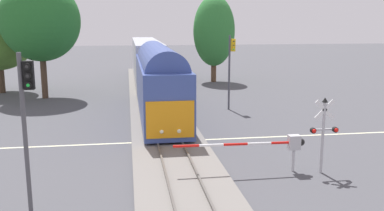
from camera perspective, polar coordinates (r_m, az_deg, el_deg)
ground_plane at (r=25.76m, az=-3.25°, el=-4.85°), size 220.00×220.00×0.00m
road_centre_stripe at (r=25.76m, az=-3.25°, el=-4.84°), size 44.00×0.20×0.01m
railway_track at (r=25.73m, az=-3.25°, el=-4.65°), size 4.40×80.00×0.32m
commuter_train at (r=42.52m, az=-5.57°, el=5.28°), size 3.04×41.08×5.16m
crossing_gate_near at (r=20.61m, az=11.63°, el=-5.13°), size 6.39×0.40×1.80m
crossing_signal_mast at (r=20.80m, az=17.38°, el=-2.84°), size 1.36×0.44×3.67m
traffic_signal_far_side at (r=34.59m, az=5.30°, el=6.09°), size 0.53×0.38×6.09m
traffic_signal_near_left at (r=15.95m, az=-21.45°, el=-0.58°), size 0.53×0.38×6.10m
oak_behind_train at (r=42.06m, az=-19.83°, el=10.71°), size 7.28×7.28×11.00m
elm_centre_background at (r=51.13m, az=2.99°, el=10.00°), size 4.96×4.96×10.28m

